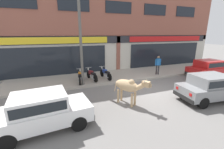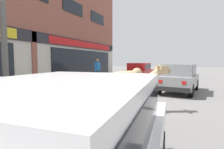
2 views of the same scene
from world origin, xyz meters
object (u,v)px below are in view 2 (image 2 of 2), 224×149
motorcycle_1 (14,90)px  utility_pole (3,10)px  cow (131,80)px  pedestrian (98,68)px  car_3 (139,71)px  car_0 (179,77)px  motorcycle_2 (37,86)px  car_1 (68,149)px

motorcycle_1 → utility_pole: (-0.83, -0.79, 2.58)m
cow → pedestrian: pedestrian is taller
car_3 → motorcycle_1: (-9.48, 2.21, -0.26)m
car_0 → cow: bearing=165.2°
motorcycle_2 → cow: bearing=-93.1°
car_0 → car_1: (-8.43, 0.48, 0.00)m
car_3 → utility_pole: (-10.30, 1.42, 2.32)m
cow → motorcycle_2: size_ratio=1.08×
car_3 → utility_pole: size_ratio=0.62×
car_3 → motorcycle_1: size_ratio=2.03×
car_3 → motorcycle_1: 9.73m
car_3 → pedestrian: bearing=154.8°
pedestrian → utility_pole: (-6.51, -0.37, 1.98)m
car_1 → motorcycle_2: size_ratio=2.06×
car_1 → utility_pole: (2.30, 4.19, 2.32)m
cow → utility_pole: bearing=115.9°
utility_pole → car_3: bearing=-7.9°
motorcycle_1 → car_3: bearing=-13.1°
cow → motorcycle_2: cow is taller
car_1 → car_0: bearing=-3.3°
car_3 → utility_pole: bearing=172.1°
car_0 → motorcycle_1: size_ratio=2.08×
cow → pedestrian: 6.17m
car_3 → pedestrian: 4.21m
cow → motorcycle_1: 4.40m
car_0 → pedestrian: 5.06m
car_3 → utility_pole: 10.66m
car_1 → car_3: (12.60, 2.76, 0.00)m
car_0 → utility_pole: 8.04m
motorcycle_1 → motorcycle_2: (1.10, 0.02, 0.00)m
car_0 → pedestrian: size_ratio=2.34×
cow → motorcycle_2: bearing=86.9°
car_1 → pedestrian: bearing=27.3°
motorcycle_2 → utility_pole: (-1.93, -0.82, 2.58)m
car_1 → motorcycle_1: bearing=57.8°
car_3 → motorcycle_1: car_3 is taller
car_1 → pedestrian: pedestrian is taller
pedestrian → car_1: bearing=-152.7°
car_3 → pedestrian: (-3.80, 1.79, 0.34)m
car_3 → motorcycle_2: car_3 is taller
cow → motorcycle_2: 4.34m
motorcycle_1 → cow: bearing=-78.5°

